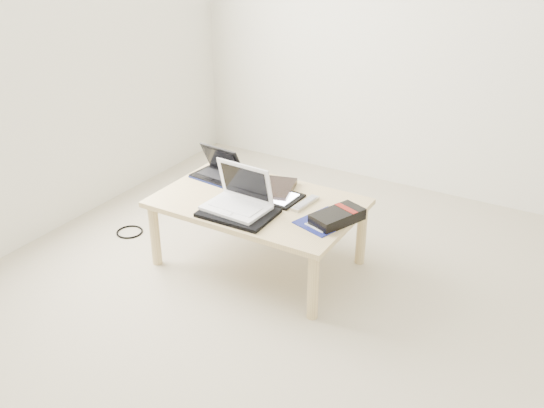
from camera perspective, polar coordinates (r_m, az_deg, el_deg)
The scene contains 13 objects.
ground at distance 2.87m, azimuth 4.70°, elevation -14.08°, with size 4.00×4.00×0.00m, color #BFB49B.
coffee_table at distance 3.34m, azimuth -1.33°, elevation -0.41°, with size 1.10×0.70×0.40m.
book at distance 3.43m, azimuth -0.81°, elevation 1.59°, with size 0.39×0.35×0.03m.
netbook at distance 3.61m, azimuth -5.06°, elevation 3.17°, with size 0.29×0.23×0.19m.
tablet at distance 3.35m, azimuth 0.27°, elevation 0.72°, with size 0.29×0.22×0.02m.
remote at distance 3.27m, azimuth 3.15°, elevation 0.06°, with size 0.07×0.21×0.02m.
neoprene_sleeve at distance 3.17m, azimuth -3.21°, elevation -0.83°, with size 0.38×0.27×0.02m, color black.
white_laptop at distance 3.19m, azimuth -3.14°, elevation 0.50°, with size 0.34×0.25×0.23m.
motherboard at distance 3.11m, azimuth 5.01°, elevation -1.64°, with size 0.29×0.32×0.01m.
gpu_box at distance 3.10m, azimuth 6.17°, elevation -1.21°, with size 0.23×0.31×0.06m.
cable_coil at distance 3.40m, azimuth -3.62°, elevation 1.04°, with size 0.11×0.11×0.01m, color black.
floor_cable_coil at distance 3.92m, azimuth -13.25°, elevation -2.57°, with size 0.17×0.17×0.01m, color black.
floor_cable_trail at distance 3.89m, azimuth -11.14°, elevation -2.60°, with size 0.01×0.01×0.34m, color black.
Camera 1 is at (0.91, -1.98, 1.87)m, focal length 40.00 mm.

